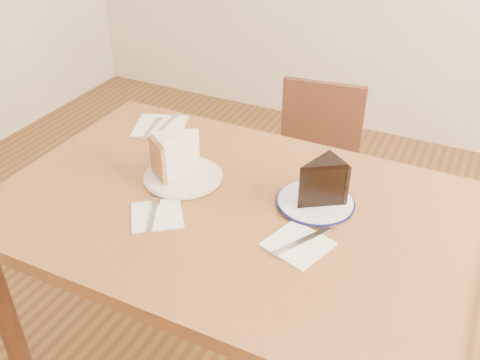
# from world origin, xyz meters

# --- Properties ---
(table) EXTENTS (1.20, 0.80, 0.75)m
(table) POSITION_xyz_m (0.00, 0.00, 0.65)
(table) COLOR #593318
(table) RESTS_ON ground
(chair_far) EXTENTS (0.42, 0.42, 0.76)m
(chair_far) POSITION_xyz_m (-0.00, 0.72, 0.42)
(chair_far) COLOR #34190F
(chair_far) RESTS_ON ground
(plate_cream) EXTENTS (0.21, 0.21, 0.01)m
(plate_cream) POSITION_xyz_m (-0.16, 0.05, 0.76)
(plate_cream) COLOR silver
(plate_cream) RESTS_ON table
(plate_navy) EXTENTS (0.19, 0.19, 0.01)m
(plate_navy) POSITION_xyz_m (0.20, 0.10, 0.76)
(plate_navy) COLOR white
(plate_navy) RESTS_ON table
(carrot_cake) EXTENTS (0.14, 0.15, 0.11)m
(carrot_cake) POSITION_xyz_m (-0.18, 0.07, 0.82)
(carrot_cake) COLOR beige
(carrot_cake) RESTS_ON plate_cream
(chocolate_cake) EXTENTS (0.13, 0.14, 0.11)m
(chocolate_cake) POSITION_xyz_m (0.21, 0.09, 0.82)
(chocolate_cake) COLOR black
(chocolate_cake) RESTS_ON plate_navy
(napkin_cream) EXTENTS (0.18, 0.18, 0.00)m
(napkin_cream) POSITION_xyz_m (-0.14, -0.13, 0.75)
(napkin_cream) COLOR white
(napkin_cream) RESTS_ON table
(napkin_navy) EXTENTS (0.16, 0.16, 0.00)m
(napkin_navy) POSITION_xyz_m (0.22, -0.07, 0.75)
(napkin_navy) COLOR white
(napkin_navy) RESTS_ON table
(napkin_spare) EXTENTS (0.21, 0.21, 0.00)m
(napkin_spare) POSITION_xyz_m (-0.39, 0.28, 0.75)
(napkin_spare) COLOR white
(napkin_spare) RESTS_ON table
(fork_cream) EXTENTS (0.07, 0.13, 0.00)m
(fork_cream) POSITION_xyz_m (-0.14, -0.13, 0.76)
(fork_cream) COLOR silver
(fork_cream) RESTS_ON napkin_cream
(knife_navy) EXTENTS (0.10, 0.16, 0.00)m
(knife_navy) POSITION_xyz_m (0.23, -0.07, 0.76)
(knife_navy) COLOR silver
(knife_navy) RESTS_ON napkin_navy
(fork_spare) EXTENTS (0.03, 0.14, 0.00)m
(fork_spare) POSITION_xyz_m (-0.38, 0.31, 0.76)
(fork_spare) COLOR silver
(fork_spare) RESTS_ON napkin_spare
(knife_spare) EXTENTS (0.05, 0.16, 0.00)m
(knife_spare) POSITION_xyz_m (-0.40, 0.25, 0.76)
(knife_spare) COLOR silver
(knife_spare) RESTS_ON napkin_spare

